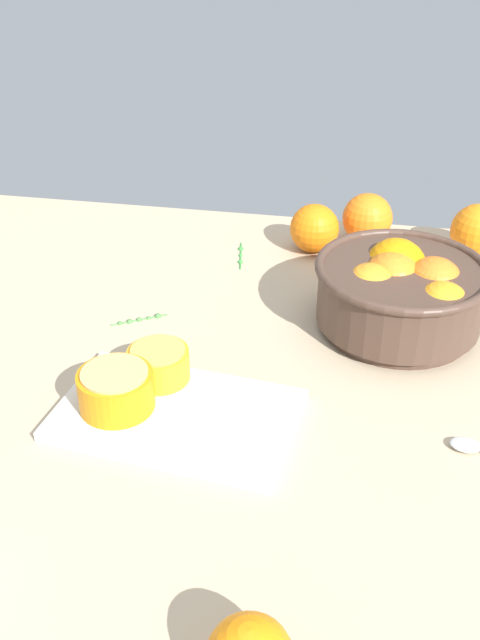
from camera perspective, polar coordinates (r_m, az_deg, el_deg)
name	(u,v)px	position (r cm, az deg, el deg)	size (l,w,h in cm)	color
ground_plane	(245,380)	(87.41, 0.40, -4.77)	(139.40, 90.78, 3.00)	tan
fruit_bowl	(401,292)	(93.82, 12.54, 2.15)	(22.04, 22.04, 10.58)	#473328
cutting_board	(177,415)	(79.27, -4.98, -7.46)	(25.64, 15.67, 1.23)	beige
orange_half_0	(116,389)	(78.95, -9.73, -5.41)	(8.17, 8.17, 4.55)	orange
orange_half_1	(159,364)	(82.68, -6.42, -3.44)	(7.04, 7.04, 3.93)	orange
loose_orange_1	(367,218)	(117.00, 9.99, 7.89)	(7.86, 7.86, 7.86)	orange
loose_orange_2	(478,231)	(116.12, 18.24, 6.66)	(8.32, 8.32, 8.32)	orange
loose_orange_3	(314,228)	(112.78, 5.87, 7.18)	(7.53, 7.53, 7.53)	orange
herb_sprig_0	(241,254)	(112.11, 0.04, 5.20)	(1.77, 8.78, 0.90)	#338137
herb_sprig_1	(141,318)	(96.66, -7.80, 0.14)	(6.77, 4.24, 0.95)	#45773D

